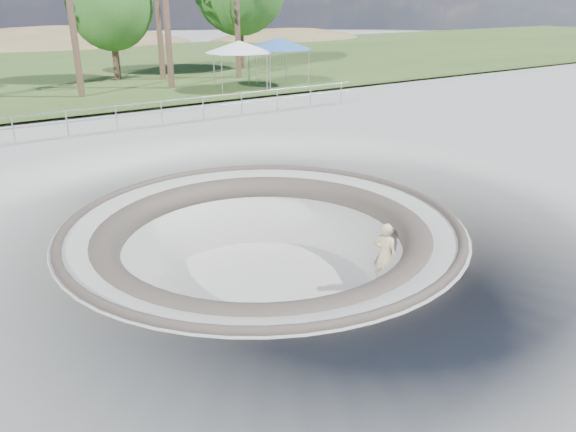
# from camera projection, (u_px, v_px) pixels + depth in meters

# --- Properties ---
(ground) EXTENTS (180.00, 180.00, 0.00)m
(ground) POSITION_uv_depth(u_px,v_px,m) (263.00, 223.00, 14.50)
(ground) COLOR #ACACA7
(ground) RESTS_ON ground
(skate_bowl) EXTENTS (14.00, 14.00, 4.10)m
(skate_bowl) POSITION_uv_depth(u_px,v_px,m) (264.00, 286.00, 15.17)
(skate_bowl) COLOR #ACACA7
(skate_bowl) RESTS_ON ground
(grass_strip) EXTENTS (180.00, 36.00, 0.12)m
(grass_strip) POSITION_uv_depth(u_px,v_px,m) (24.00, 72.00, 40.87)
(grass_strip) COLOR #375020
(grass_strip) RESTS_ON ground
(distant_hills) EXTENTS (103.20, 45.00, 28.60)m
(distant_hills) POSITION_uv_depth(u_px,v_px,m) (34.00, 113.00, 63.48)
(distant_hills) COLOR brown
(distant_hills) RESTS_ON ground
(safety_railing) EXTENTS (25.00, 0.06, 1.03)m
(safety_railing) POSITION_uv_depth(u_px,v_px,m) (116.00, 117.00, 23.58)
(safety_railing) COLOR #989BA1
(safety_railing) RESTS_ON ground
(skateboard) EXTENTS (0.89, 0.46, 0.09)m
(skateboard) POSITION_uv_depth(u_px,v_px,m) (383.00, 286.00, 15.17)
(skateboard) COLOR brown
(skateboard) RESTS_ON ground
(skater) EXTENTS (0.65, 0.78, 1.81)m
(skater) POSITION_uv_depth(u_px,v_px,m) (385.00, 255.00, 14.83)
(skater) COLOR #CEB885
(skater) RESTS_ON skateboard
(canopy_white) EXTENTS (5.27, 5.27, 2.77)m
(canopy_white) POSITION_uv_depth(u_px,v_px,m) (239.00, 47.00, 32.19)
(canopy_white) COLOR #989BA1
(canopy_white) RESTS_ON ground
(canopy_blue) EXTENTS (5.64, 5.64, 2.85)m
(canopy_blue) POSITION_uv_depth(u_px,v_px,m) (278.00, 43.00, 33.52)
(canopy_blue) COLOR #989BA1
(canopy_blue) RESTS_ON ground
(bushy_tree_mid) EXTENTS (5.41, 4.92, 7.81)m
(bushy_tree_mid) POSITION_uv_depth(u_px,v_px,m) (110.00, 3.00, 35.33)
(bushy_tree_mid) COLOR brown
(bushy_tree_mid) RESTS_ON ground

